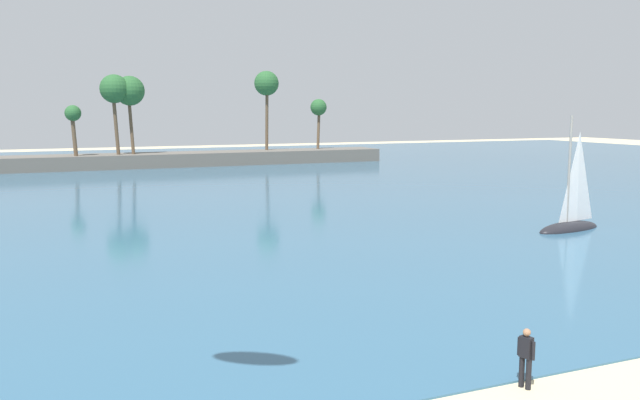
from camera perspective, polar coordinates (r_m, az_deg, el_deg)
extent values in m
cube|color=#33607F|center=(71.22, -19.10, 1.38)|extent=(220.00, 113.51, 0.06)
cube|color=#605B54|center=(87.80, -19.91, 3.05)|extent=(80.93, 6.00, 1.80)
cylinder|color=brown|center=(95.92, -0.13, 6.19)|extent=(0.68, 0.56, 5.95)
sphere|color=#285B2D|center=(95.88, -0.13, 7.96)|extent=(2.35, 2.35, 2.35)
cylinder|color=brown|center=(87.71, -15.91, 6.40)|extent=(0.73, 0.66, 7.97)
sphere|color=#285B2D|center=(87.72, -16.01, 9.00)|extent=(3.72, 3.72, 3.72)
cylinder|color=brown|center=(86.11, -20.35, 5.27)|extent=(0.73, 0.61, 5.21)
sphere|color=#285B2D|center=(86.06, -20.43, 7.00)|extent=(1.93, 1.93, 1.93)
cylinder|color=brown|center=(86.92, -17.12, 6.41)|extent=(0.85, 0.79, 8.18)
sphere|color=#285B2D|center=(86.94, -17.23, 9.10)|extent=(3.54, 3.54, 3.54)
cylinder|color=brown|center=(92.98, -4.58, 7.12)|extent=(0.43, 0.88, 9.20)
sphere|color=#285B2D|center=(93.04, -4.61, 9.95)|extent=(3.38, 3.38, 3.38)
cylinder|color=black|center=(19.23, 17.45, -14.05)|extent=(0.15, 0.15, 0.86)
cylinder|color=black|center=(19.35, 16.91, -13.89)|extent=(0.15, 0.15, 0.86)
cube|color=black|center=(19.04, 17.27, -11.96)|extent=(0.27, 0.38, 0.58)
sphere|color=#9E7051|center=(18.91, 17.32, -10.79)|extent=(0.21, 0.21, 0.21)
cylinder|color=black|center=(18.93, 17.84, -12.23)|extent=(0.09, 0.09, 0.50)
cylinder|color=black|center=(19.18, 16.70, -11.91)|extent=(0.09, 0.09, 0.50)
ellipsoid|color=black|center=(43.97, 20.56, -2.40)|extent=(5.41, 2.45, 1.04)
cylinder|color=gray|center=(43.29, 20.59, 2.49)|extent=(0.16, 0.16, 6.52)
pyramid|color=white|center=(44.05, 21.25, 1.90)|extent=(2.34, 0.57, 5.54)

